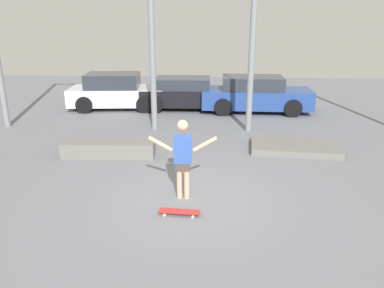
{
  "coord_description": "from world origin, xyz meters",
  "views": [
    {
      "loc": [
        0.47,
        -7.22,
        3.67
      ],
      "look_at": [
        -0.07,
        1.42,
        0.78
      ],
      "focal_mm": 35.0,
      "sensor_mm": 36.0,
      "label": 1
    }
  ],
  "objects_px": {
    "skateboard": "(179,212)",
    "grind_box": "(109,149)",
    "parked_car_black": "(186,93)",
    "skateboarder": "(183,155)",
    "parked_car_white": "(116,92)",
    "manual_pad": "(295,147)",
    "parked_car_blue": "(255,95)"
  },
  "relations": [
    {
      "from": "grind_box",
      "to": "parked_car_blue",
      "type": "height_order",
      "value": "parked_car_blue"
    },
    {
      "from": "skateboard",
      "to": "parked_car_blue",
      "type": "relative_size",
      "value": 0.19
    },
    {
      "from": "parked_car_white",
      "to": "grind_box",
      "type": "bearing_deg",
      "value": -82.97
    },
    {
      "from": "skateboard",
      "to": "grind_box",
      "type": "xyz_separation_m",
      "value": [
        -2.3,
        3.21,
        0.15
      ]
    },
    {
      "from": "skateboard",
      "to": "parked_car_black",
      "type": "distance_m",
      "value": 9.28
    },
    {
      "from": "skateboarder",
      "to": "parked_car_black",
      "type": "relative_size",
      "value": 0.41
    },
    {
      "from": "manual_pad",
      "to": "parked_car_white",
      "type": "height_order",
      "value": "parked_car_white"
    },
    {
      "from": "skateboarder",
      "to": "manual_pad",
      "type": "bearing_deg",
      "value": 44.9
    },
    {
      "from": "skateboard",
      "to": "parked_car_white",
      "type": "bearing_deg",
      "value": 115.28
    },
    {
      "from": "skateboarder",
      "to": "parked_car_black",
      "type": "bearing_deg",
      "value": 91.41
    },
    {
      "from": "parked_car_white",
      "to": "manual_pad",
      "type": "bearing_deg",
      "value": -42.95
    },
    {
      "from": "manual_pad",
      "to": "parked_car_blue",
      "type": "relative_size",
      "value": 0.56
    },
    {
      "from": "skateboarder",
      "to": "parked_car_black",
      "type": "height_order",
      "value": "skateboarder"
    },
    {
      "from": "skateboard",
      "to": "manual_pad",
      "type": "bearing_deg",
      "value": 56.9
    },
    {
      "from": "manual_pad",
      "to": "skateboarder",
      "type": "bearing_deg",
      "value": -132.44
    },
    {
      "from": "manual_pad",
      "to": "parked_car_blue",
      "type": "bearing_deg",
      "value": 98.26
    },
    {
      "from": "parked_car_black",
      "to": "parked_car_blue",
      "type": "relative_size",
      "value": 0.94
    },
    {
      "from": "skateboarder",
      "to": "parked_car_white",
      "type": "distance_m",
      "value": 9.16
    },
    {
      "from": "skateboard",
      "to": "parked_car_white",
      "type": "relative_size",
      "value": 0.2
    },
    {
      "from": "skateboarder",
      "to": "parked_car_black",
      "type": "xyz_separation_m",
      "value": [
        -0.61,
        8.52,
        -0.33
      ]
    },
    {
      "from": "manual_pad",
      "to": "parked_car_black",
      "type": "distance_m",
      "value": 6.38
    },
    {
      "from": "skateboard",
      "to": "manual_pad",
      "type": "distance_m",
      "value": 5.04
    },
    {
      "from": "skateboard",
      "to": "grind_box",
      "type": "relative_size",
      "value": 0.32
    },
    {
      "from": "skateboarder",
      "to": "parked_car_white",
      "type": "height_order",
      "value": "skateboarder"
    },
    {
      "from": "skateboarder",
      "to": "skateboard",
      "type": "relative_size",
      "value": 2.09
    },
    {
      "from": "parked_car_white",
      "to": "parked_car_black",
      "type": "height_order",
      "value": "parked_car_white"
    },
    {
      "from": "skateboard",
      "to": "parked_car_blue",
      "type": "height_order",
      "value": "parked_car_blue"
    },
    {
      "from": "skateboarder",
      "to": "grind_box",
      "type": "bearing_deg",
      "value": 130.26
    },
    {
      "from": "parked_car_white",
      "to": "parked_car_blue",
      "type": "xyz_separation_m",
      "value": [
        5.91,
        -0.24,
        -0.01
      ]
    },
    {
      "from": "skateboarder",
      "to": "grind_box",
      "type": "relative_size",
      "value": 0.68
    },
    {
      "from": "skateboarder",
      "to": "parked_car_white",
      "type": "bearing_deg",
      "value": 110.47
    },
    {
      "from": "skateboard",
      "to": "parked_car_white",
      "type": "height_order",
      "value": "parked_car_white"
    }
  ]
}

